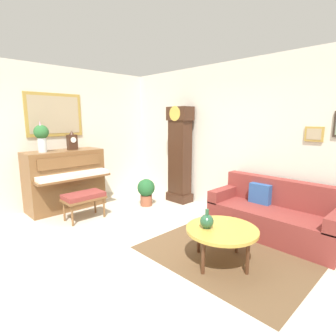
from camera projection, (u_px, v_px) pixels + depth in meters
ground_plane at (126, 251)px, 3.71m from camera, size 6.40×6.00×0.10m
wall_left at (47, 137)px, 5.28m from camera, size 0.13×4.90×2.80m
wall_back at (227, 139)px, 5.09m from camera, size 5.30×0.13×2.80m
area_rug at (224, 255)px, 3.50m from camera, size 2.10×1.50×0.01m
piano at (65, 179)px, 5.27m from camera, size 0.87×1.44×1.17m
piano_bench at (84, 197)px, 4.71m from camera, size 0.42×0.70×0.48m
grandfather_clock at (180, 157)px, 5.67m from camera, size 0.52×0.34×2.03m
couch at (274, 215)px, 4.09m from camera, size 1.90×0.80×0.84m
coffee_table at (222, 231)px, 3.26m from camera, size 0.88×0.88×0.45m
mantel_clock at (72, 141)px, 5.26m from camera, size 0.13×0.18×0.38m
flower_vase at (41, 135)px, 4.85m from camera, size 0.26×0.26×0.58m
green_jug at (207, 221)px, 3.25m from camera, size 0.17×0.17×0.24m
potted_plant at (146, 190)px, 5.48m from camera, size 0.36×0.36×0.56m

